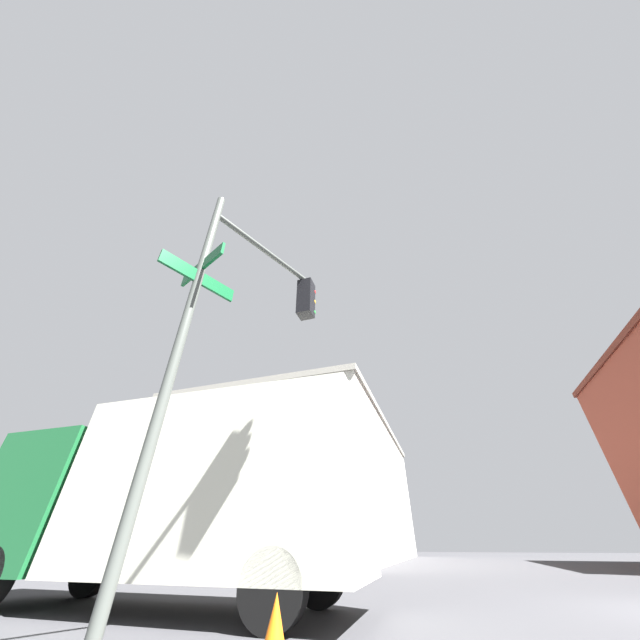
{
  "coord_description": "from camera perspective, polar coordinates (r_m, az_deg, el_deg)",
  "views": [
    {
      "loc": [
        -4.32,
        -9.19,
        1.01
      ],
      "look_at": [
        -5.67,
        -5.2,
        3.96
      ],
      "focal_mm": 18.06,
      "sensor_mm": 36.0,
      "label": 1
    }
  ],
  "objects": [
    {
      "name": "building_stucco",
      "position": [
        31.77,
        -1.94,
        -27.77
      ],
      "size": [
        14.97,
        24.98,
        9.97
      ],
      "color": "beige",
      "rests_on": "ground_plane"
    },
    {
      "name": "box_truck_second",
      "position": [
        8.46,
        -23.29,
        -25.89
      ],
      "size": [
        8.39,
        2.82,
        3.65
      ],
      "color": "#19592D",
      "rests_on": "ground_plane"
    },
    {
      "name": "traffic_signal_near",
      "position": [
        5.09,
        -11.59,
        2.05
      ],
      "size": [
        1.42,
        2.69,
        5.74
      ],
      "color": "#474C47",
      "rests_on": "ground_plane"
    }
  ]
}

